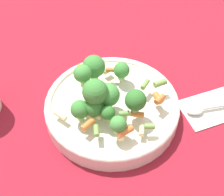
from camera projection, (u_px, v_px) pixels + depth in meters
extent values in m
plane|color=maroon|center=(112.00, 113.00, 0.64)|extent=(3.00, 3.00, 0.00)
cylinder|color=silver|center=(112.00, 108.00, 0.63)|extent=(0.27, 0.27, 0.03)
torus|color=silver|center=(112.00, 103.00, 0.62)|extent=(0.27, 0.27, 0.01)
cylinder|color=#8CB766|center=(81.00, 117.00, 0.58)|extent=(0.01, 0.01, 0.01)
sphere|color=#3D8438|center=(80.00, 109.00, 0.56)|extent=(0.03, 0.03, 0.03)
cylinder|color=#8CB766|center=(96.00, 103.00, 0.58)|extent=(0.02, 0.02, 0.02)
sphere|color=#3D8438|center=(95.00, 92.00, 0.55)|extent=(0.05, 0.05, 0.05)
cylinder|color=#8CB766|center=(94.00, 115.00, 0.58)|extent=(0.01, 0.01, 0.01)
sphere|color=#33722D|center=(94.00, 107.00, 0.57)|extent=(0.04, 0.04, 0.04)
cylinder|color=#8CB766|center=(118.00, 131.00, 0.55)|extent=(0.01, 0.01, 0.02)
sphere|color=#479342|center=(118.00, 124.00, 0.54)|extent=(0.03, 0.03, 0.03)
cylinder|color=#8CB766|center=(112.00, 101.00, 0.58)|extent=(0.01, 0.01, 0.01)
sphere|color=#479342|center=(112.00, 95.00, 0.57)|extent=(0.03, 0.03, 0.03)
cylinder|color=#8CB766|center=(108.00, 118.00, 0.57)|extent=(0.01, 0.01, 0.01)
sphere|color=#33722D|center=(108.00, 113.00, 0.56)|extent=(0.03, 0.03, 0.03)
cylinder|color=#8CB766|center=(110.00, 105.00, 0.60)|extent=(0.02, 0.02, 0.02)
sphere|color=#479342|center=(110.00, 95.00, 0.57)|extent=(0.04, 0.04, 0.04)
cylinder|color=#8CB766|center=(83.00, 83.00, 0.61)|extent=(0.01, 0.01, 0.02)
sphere|color=#479342|center=(82.00, 74.00, 0.59)|extent=(0.04, 0.04, 0.04)
cylinder|color=#8CB766|center=(94.00, 77.00, 0.64)|extent=(0.02, 0.02, 0.02)
sphere|color=#3D8438|center=(94.00, 66.00, 0.61)|extent=(0.05, 0.05, 0.05)
cylinder|color=#8CB766|center=(121.00, 77.00, 0.65)|extent=(0.01, 0.01, 0.01)
sphere|color=#3D8438|center=(122.00, 70.00, 0.63)|extent=(0.03, 0.03, 0.03)
cylinder|color=#8CB766|center=(135.00, 109.00, 0.58)|extent=(0.01, 0.01, 0.01)
sphere|color=#33722D|center=(136.00, 100.00, 0.56)|extent=(0.04, 0.04, 0.04)
cylinder|color=orange|center=(111.00, 70.00, 0.64)|extent=(0.02, 0.02, 0.01)
cylinder|color=orange|center=(88.00, 124.00, 0.56)|extent=(0.03, 0.02, 0.01)
cylinder|color=#729E4C|center=(160.00, 83.00, 0.61)|extent=(0.03, 0.03, 0.01)
cylinder|color=#729E4C|center=(145.00, 84.00, 0.61)|extent=(0.03, 0.01, 0.01)
cylinder|color=orange|center=(125.00, 132.00, 0.54)|extent=(0.03, 0.03, 0.01)
cylinder|color=orange|center=(158.00, 98.00, 0.59)|extent=(0.02, 0.03, 0.01)
cylinder|color=beige|center=(60.00, 115.00, 0.58)|extent=(0.02, 0.03, 0.01)
cylinder|color=beige|center=(142.00, 131.00, 0.56)|extent=(0.02, 0.01, 0.01)
cylinder|color=beige|center=(107.00, 71.00, 0.66)|extent=(0.02, 0.02, 0.01)
cylinder|color=#729E4C|center=(120.00, 74.00, 0.65)|extent=(0.03, 0.02, 0.01)
cylinder|color=orange|center=(120.00, 69.00, 0.64)|extent=(0.02, 0.01, 0.01)
cylinder|color=beige|center=(121.00, 133.00, 0.55)|extent=(0.03, 0.02, 0.01)
cylinder|color=orange|center=(86.00, 109.00, 0.58)|extent=(0.02, 0.02, 0.01)
cylinder|color=#729E4C|center=(96.00, 131.00, 0.55)|extent=(0.02, 0.02, 0.01)
cylinder|color=beige|center=(87.00, 92.00, 0.60)|extent=(0.02, 0.02, 0.01)
cylinder|color=orange|center=(137.00, 114.00, 0.58)|extent=(0.02, 0.03, 0.01)
cylinder|color=beige|center=(100.00, 112.00, 0.58)|extent=(0.03, 0.02, 0.01)
cylinder|color=orange|center=(160.00, 99.00, 0.58)|extent=(0.02, 0.02, 0.01)
cylinder|color=#729E4C|center=(124.00, 113.00, 0.57)|extent=(0.02, 0.02, 0.01)
cylinder|color=orange|center=(79.00, 68.00, 0.65)|extent=(0.02, 0.02, 0.01)
cylinder|color=beige|center=(93.00, 96.00, 0.61)|extent=(0.02, 0.02, 0.01)
cylinder|color=#729E4C|center=(149.00, 126.00, 0.55)|extent=(0.02, 0.02, 0.01)
cube|color=white|center=(212.00, 107.00, 0.65)|extent=(0.15, 0.15, 0.01)
ellipsoid|color=silver|center=(195.00, 110.00, 0.64)|extent=(0.04, 0.04, 0.01)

